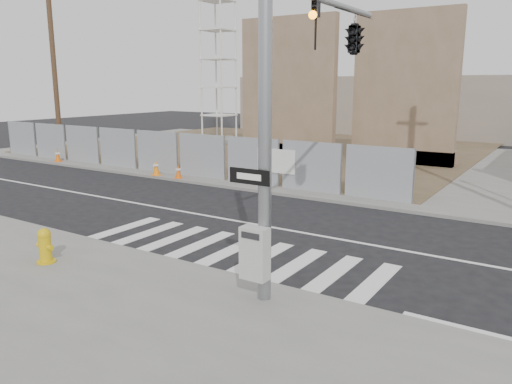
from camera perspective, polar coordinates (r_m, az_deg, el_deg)
The scene contains 13 objects.
ground at distance 15.42m, azimuth 2.49°, elevation -4.18°, with size 100.00×100.00×0.00m, color black.
sidewalk_far at distance 28.13m, azimuth 17.09°, elevation 2.91°, with size 50.00×20.00×0.12m, color slate.
signal_pole at distance 11.83m, azimuth 8.31°, elevation 14.18°, with size 0.96×5.87×7.00m.
chain_link_fence at distance 25.12m, azimuth -11.58°, elevation 4.59°, with size 24.60×0.04×2.00m, color gray.
concrete_wall_left at distance 29.64m, azimuth 3.69°, elevation 10.32°, with size 6.00×1.30×8.00m.
concrete_wall_right at distance 28.04m, azimuth 16.57°, elevation 9.74°, with size 5.50×1.30×8.00m.
crane_tower at distance 37.59m, azimuth -4.41°, elevation 19.33°, with size 2.60×2.60×18.15m.
utility_pole_left at distance 31.35m, azimuth -22.07°, elevation 12.92°, with size 1.60×0.28×10.00m.
fire_hydrant at distance 13.11m, azimuth -22.97°, elevation -5.66°, with size 0.53×0.48×0.86m.
traffic_cone_a at distance 29.95m, azimuth -21.71°, elevation 3.91°, with size 0.46×0.46×0.72m.
traffic_cone_b at distance 24.07m, azimuth -11.35°, elevation 2.76°, with size 0.50×0.50×0.76m.
traffic_cone_c at distance 23.15m, azimuth -8.88°, elevation 2.33°, with size 0.37×0.37×0.64m.
traffic_cone_d at distance 19.61m, azimuth 12.36°, elevation 0.58°, with size 0.39×0.39×0.76m.
Camera 1 is at (7.45, -12.78, 4.35)m, focal length 35.00 mm.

